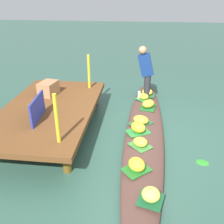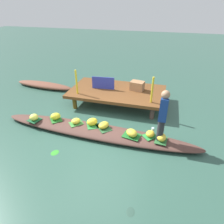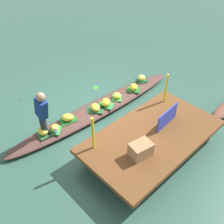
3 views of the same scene
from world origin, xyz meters
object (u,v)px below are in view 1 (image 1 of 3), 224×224
banana_bunch_1 (147,92)px  banana_bunch_7 (140,142)px  banana_bunch_0 (141,120)px  market_banner (38,108)px  banana_bunch_2 (138,127)px  vendor_boat (145,133)px  banana_bunch_5 (144,97)px  banana_bunch_6 (137,164)px  vendor_person (146,69)px  banana_bunch_4 (151,194)px  water_bottle (139,95)px  produce_crate (48,88)px  banana_bunch_3 (148,104)px

banana_bunch_1 → banana_bunch_7: 2.33m
banana_bunch_0 → market_banner: bearing=107.8°
banana_bunch_2 → vendor_boat: bearing=-40.9°
banana_bunch_5 → banana_bunch_6: bearing=178.0°
vendor_person → market_banner: 2.83m
banana_bunch_4 → water_bottle: 3.33m
banana_bunch_1 → banana_bunch_5: banana_bunch_1 is taller
banana_bunch_1 → banana_bunch_5: bearing=162.1°
vendor_boat → water_bottle: size_ratio=28.93×
vendor_boat → banana_bunch_6: 1.29m
banana_bunch_4 → water_bottle: water_bottle is taller
banana_bunch_2 → banana_bunch_6: 1.12m
banana_bunch_7 → produce_crate: size_ratio=0.58×
banana_bunch_0 → banana_bunch_2: bearing=172.1°
market_banner → banana_bunch_0: bearing=-77.4°
banana_bunch_2 → vendor_person: 1.92m
banana_bunch_0 → market_banner: size_ratio=0.41×
banana_bunch_1 → banana_bunch_3: banana_bunch_1 is taller
banana_bunch_1 → vendor_person: vendor_person is taller
market_banner → banana_bunch_6: bearing=-120.6°
banana_bunch_2 → banana_bunch_5: bearing=-3.6°
vendor_boat → vendor_person: size_ratio=4.44×
banana_bunch_4 → banana_bunch_7: size_ratio=0.94×
banana_bunch_2 → banana_bunch_7: (-0.47, -0.05, -0.02)m
vendor_boat → banana_bunch_5: size_ratio=23.19×
banana_bunch_0 → produce_crate: produce_crate is taller
banana_bunch_6 → banana_bunch_0: bearing=-1.7°
banana_bunch_7 → market_banner: size_ratio=0.33×
banana_bunch_4 → banana_bunch_5: bearing=1.8°
banana_bunch_4 → banana_bunch_7: banana_bunch_4 is taller
banana_bunch_5 → banana_bunch_1: bearing=-17.9°
banana_bunch_3 → vendor_person: size_ratio=0.25×
vendor_boat → produce_crate: (0.74, 2.15, 0.55)m
banana_bunch_1 → water_bottle: size_ratio=1.38×
vendor_boat → banana_bunch_7: 0.64m
banana_bunch_1 → produce_crate: 2.44m
banana_bunch_5 → vendor_person: vendor_person is taller
banana_bunch_3 → water_bottle: water_bottle is taller
banana_bunch_4 → vendor_person: size_ratio=0.19×
banana_bunch_4 → market_banner: bearing=54.3°
banana_bunch_0 → vendor_person: bearing=-2.5°
market_banner → vendor_boat: bearing=-83.4°
water_bottle → market_banner: bearing=136.4°
banana_bunch_4 → banana_bunch_5: (3.28, 0.10, -0.02)m
banana_bunch_4 → market_banner: size_ratio=0.31×
produce_crate → banana_bunch_2: bearing=-113.8°
vendor_boat → market_banner: size_ratio=7.17×
vendor_boat → banana_bunch_5: 1.45m
vendor_boat → vendor_person: (1.67, 0.02, 0.80)m
banana_bunch_1 → banana_bunch_3: 0.73m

